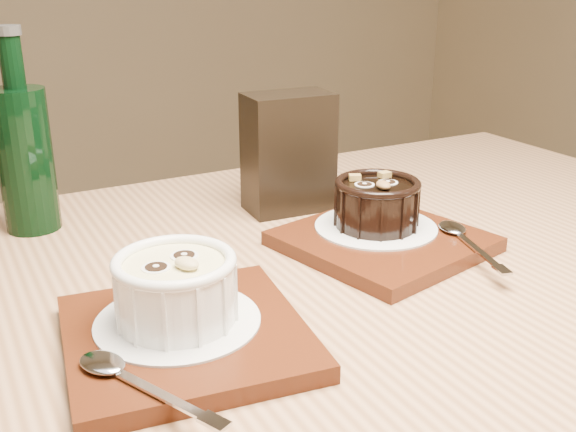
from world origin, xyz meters
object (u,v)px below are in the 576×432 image
table (300,387)px  ramekin_white (176,286)px  tray_left (186,337)px  condiment_stand (288,153)px  ramekin_dark (377,201)px  green_bottle (25,154)px  tray_right (383,241)px

table → ramekin_white: (-0.12, -0.01, 0.14)m
tray_left → condiment_stand: (0.22, 0.23, 0.06)m
table → ramekin_white: bearing=-175.4°
ramekin_dark → condiment_stand: size_ratio=0.64×
table → tray_left: bearing=-169.5°
ramekin_white → green_bottle: green_bottle is taller
tray_left → ramekin_dark: (0.25, 0.10, 0.04)m
tray_right → condiment_stand: condiment_stand is taller
table → tray_right: bearing=23.7°
tray_right → green_bottle: bearing=142.2°
condiment_stand → green_bottle: size_ratio=0.64×
ramekin_white → condiment_stand: size_ratio=0.68×
tray_left → green_bottle: 0.33m
green_bottle → tray_left: bearing=-79.7°
ramekin_dark → tray_right: bearing=-93.0°
ramekin_dark → green_bottle: bearing=157.3°
ramekin_white → green_bottle: (-0.06, 0.31, 0.04)m
ramekin_white → tray_right: (0.25, 0.07, -0.04)m
ramekin_dark → green_bottle: 0.38m
ramekin_white → ramekin_dark: (0.26, 0.09, -0.00)m
table → condiment_stand: condiment_stand is taller
ramekin_dark → green_bottle: green_bottle is taller
tray_right → tray_left: bearing=-162.2°
tray_left → ramekin_white: ramekin_white is taller
ramekin_white → tray_right: 0.26m
ramekin_dark → condiment_stand: 0.14m
table → condiment_stand: bearing=63.2°
ramekin_dark → tray_left: bearing=-146.3°
ramekin_dark → green_bottle: size_ratio=0.41×
table → condiment_stand: (0.11, 0.21, 0.16)m
tray_right → green_bottle: 0.40m
ramekin_white → condiment_stand: bearing=22.9°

